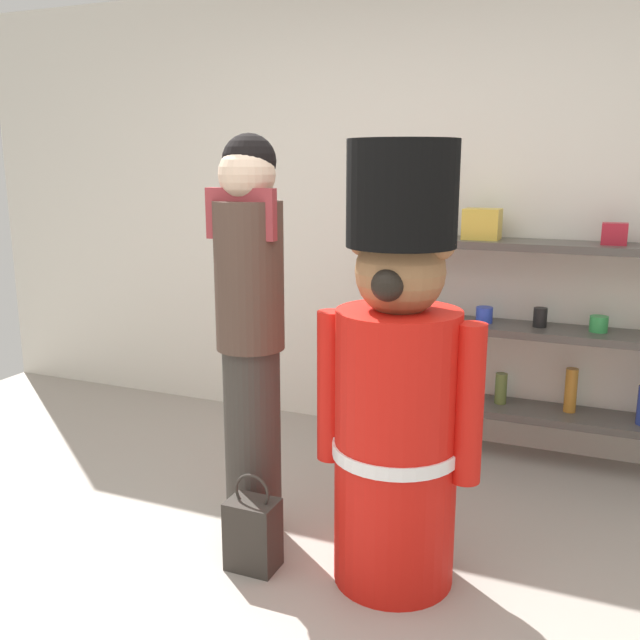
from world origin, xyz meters
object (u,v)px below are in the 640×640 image
teddy_bear_guard (397,389)px  person_shopper (250,326)px  merchandise_shelf (537,325)px  shopping_bag (253,533)px

teddy_bear_guard → person_shopper: size_ratio=0.98×
merchandise_shelf → shopping_bag: merchandise_shelf is taller
teddy_bear_guard → shopping_bag: size_ratio=4.15×
merchandise_shelf → person_shopper: bearing=-127.7°
merchandise_shelf → teddy_bear_guard: bearing=-104.2°
teddy_bear_guard → shopping_bag: 0.84m
person_shopper → merchandise_shelf: bearing=52.3°
merchandise_shelf → person_shopper: 1.65m
teddy_bear_guard → shopping_bag: bearing=-164.0°
teddy_bear_guard → person_shopper: (-0.66, 0.08, 0.16)m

